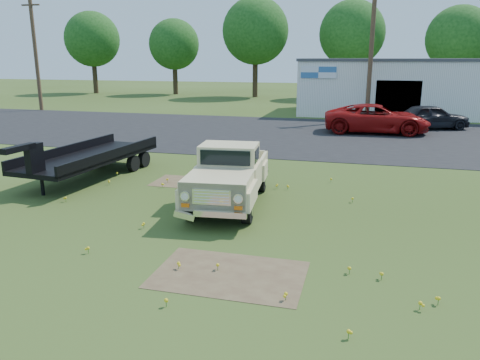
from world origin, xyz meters
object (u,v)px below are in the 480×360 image
at_px(vintage_pickup_truck, 229,174).
at_px(dark_sedan, 431,117).
at_px(flatbed_trailer, 90,154).
at_px(red_pickup, 377,119).

xyz_separation_m(vintage_pickup_truck, dark_sedan, (7.59, 17.59, -0.17)).
xyz_separation_m(flatbed_trailer, red_pickup, (10.10, 13.41, -0.06)).
distance_m(vintage_pickup_truck, flatbed_trailer, 6.01).
bearing_deg(dark_sedan, flatbed_trailer, 120.89).
distance_m(red_pickup, dark_sedan, 4.04).
height_order(flatbed_trailer, dark_sedan, flatbed_trailer).
bearing_deg(flatbed_trailer, red_pickup, 57.89).
xyz_separation_m(vintage_pickup_truck, flatbed_trailer, (-5.74, 1.76, -0.04)).
bearing_deg(flatbed_trailer, dark_sedan, 54.78).
height_order(vintage_pickup_truck, red_pickup, vintage_pickup_truck).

